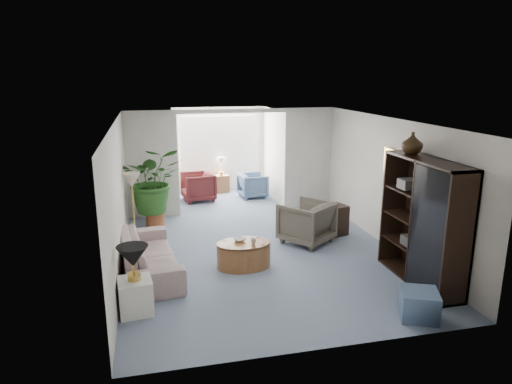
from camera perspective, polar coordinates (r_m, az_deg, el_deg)
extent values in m
plane|color=gray|center=(8.58, 0.93, -8.11)|extent=(6.00, 6.00, 0.00)
plane|color=gray|center=(12.39, -3.72, -1.00)|extent=(2.60, 2.60, 0.00)
cube|color=white|center=(10.87, -12.77, 3.27)|extent=(1.20, 0.12, 2.50)
cube|color=white|center=(11.54, 6.48, 4.16)|extent=(1.20, 0.12, 2.50)
cube|color=white|center=(10.89, -2.94, 10.00)|extent=(2.60, 0.12, 0.10)
cube|color=white|center=(13.14, -4.61, 6.13)|extent=(2.20, 0.02, 1.50)
cube|color=white|center=(13.11, -4.59, 6.11)|extent=(2.20, 0.02, 1.50)
cube|color=beige|center=(8.91, 16.69, 3.55)|extent=(0.04, 0.50, 0.40)
imported|color=#B7AC9B|center=(8.05, -13.15, -7.58)|extent=(1.10, 2.30, 0.65)
cube|color=white|center=(6.85, -14.71, -12.40)|extent=(0.50, 0.50, 0.50)
cone|color=black|center=(6.61, -15.05, -7.73)|extent=(0.44, 0.44, 0.30)
cone|color=beige|center=(9.43, -15.17, 1.43)|extent=(0.36, 0.36, 0.28)
cylinder|color=#985B37|center=(8.11, -1.53, -7.78)|extent=(1.22, 1.22, 0.45)
imported|color=white|center=(8.10, -2.03, -5.91)|extent=(0.27, 0.27, 0.05)
imported|color=beige|center=(7.95, -0.33, -6.15)|extent=(0.13, 0.13, 0.09)
imported|color=#655C4F|center=(9.25, 6.27, -3.74)|extent=(1.27, 1.27, 0.84)
cube|color=black|center=(9.79, 9.54, -3.46)|extent=(0.63, 0.55, 0.63)
cube|color=black|center=(7.78, 20.04, -3.51)|extent=(0.49, 1.82, 2.02)
imported|color=#312110|center=(7.93, 18.82, 5.77)|extent=(0.34, 0.34, 0.36)
cube|color=slate|center=(6.92, 19.56, -13.01)|extent=(0.65, 0.65, 0.40)
cylinder|color=#A34E2F|center=(10.49, -12.39, -3.28)|extent=(0.40, 0.40, 0.32)
imported|color=#28591E|center=(10.26, -12.66, 1.47)|extent=(1.31, 1.14, 1.46)
imported|color=slate|center=(12.59, -0.40, 0.82)|extent=(0.79, 0.77, 0.65)
imported|color=#561D1F|center=(12.34, -7.21, 0.66)|extent=(0.91, 0.89, 0.75)
cube|color=#985B37|center=(13.18, -4.30, 1.06)|extent=(0.44, 0.36, 0.50)
cube|color=#3F3D3A|center=(7.54, 20.76, -3.51)|extent=(0.30, 0.26, 0.16)
cube|color=#393634|center=(8.00, 18.83, -5.71)|extent=(0.30, 0.26, 0.16)
cube|color=#312B26|center=(7.32, 21.61, -0.44)|extent=(0.30, 0.26, 0.16)
cube|color=#565350|center=(7.95, 18.46, 0.96)|extent=(0.30, 0.26, 0.16)
cube|color=black|center=(7.50, 21.44, -7.30)|extent=(0.30, 0.26, 0.16)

